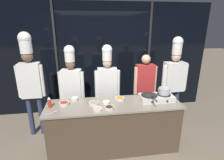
% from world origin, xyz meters
% --- Properties ---
extents(ground_plane, '(24.00, 24.00, 0.00)m').
position_xyz_m(ground_plane, '(0.00, 0.00, 0.00)').
color(ground_plane, '#7F705B').
extents(window_wall_back, '(5.38, 0.09, 2.70)m').
position_xyz_m(window_wall_back, '(0.00, 1.62, 1.35)').
color(window_wall_back, black).
rests_on(window_wall_back, ground_plane).
extents(demo_counter, '(2.32, 0.67, 0.89)m').
position_xyz_m(demo_counter, '(0.00, 0.00, 0.45)').
color(demo_counter, '#4C3D2D').
rests_on(demo_counter, ground_plane).
extents(portable_stove, '(0.59, 0.32, 0.11)m').
position_xyz_m(portable_stove, '(0.77, 0.03, 0.94)').
color(portable_stove, silver).
rests_on(portable_stove, demo_counter).
extents(frying_pan, '(0.29, 0.50, 0.05)m').
position_xyz_m(frying_pan, '(0.63, 0.02, 1.02)').
color(frying_pan, '#232326').
rests_on(frying_pan, portable_stove).
extents(stock_pot, '(0.22, 0.20, 0.12)m').
position_xyz_m(stock_pot, '(0.90, 0.03, 1.06)').
color(stock_pot, '#B7BABF').
rests_on(stock_pot, portable_stove).
extents(squeeze_bottle_chili, '(0.06, 0.06, 0.19)m').
position_xyz_m(squeeze_bottle_chili, '(-1.07, 0.02, 0.98)').
color(squeeze_bottle_chili, red).
rests_on(squeeze_bottle_chili, demo_counter).
extents(prep_bowl_mushrooms, '(0.17, 0.17, 0.04)m').
position_xyz_m(prep_bowl_mushrooms, '(-0.35, 0.02, 0.91)').
color(prep_bowl_mushrooms, silver).
rests_on(prep_bowl_mushrooms, demo_counter).
extents(prep_bowl_garlic, '(0.13, 0.13, 0.04)m').
position_xyz_m(prep_bowl_garlic, '(-0.13, 0.03, 0.91)').
color(prep_bowl_garlic, silver).
rests_on(prep_bowl_garlic, demo_counter).
extents(prep_bowl_shrimp, '(0.15, 0.15, 0.04)m').
position_xyz_m(prep_bowl_shrimp, '(-0.30, -0.20, 0.91)').
color(prep_bowl_shrimp, silver).
rests_on(prep_bowl_shrimp, demo_counter).
extents(prep_bowl_chili_flakes, '(0.17, 0.17, 0.05)m').
position_xyz_m(prep_bowl_chili_flakes, '(-0.85, 0.08, 0.92)').
color(prep_bowl_chili_flakes, silver).
rests_on(prep_bowl_chili_flakes, demo_counter).
extents(prep_bowl_carrots, '(0.17, 0.17, 0.04)m').
position_xyz_m(prep_bowl_carrots, '(0.13, 0.16, 0.91)').
color(prep_bowl_carrots, silver).
rests_on(prep_bowl_carrots, demo_counter).
extents(prep_bowl_soy_glaze, '(0.15, 0.15, 0.05)m').
position_xyz_m(prep_bowl_soy_glaze, '(-0.11, -0.18, 0.91)').
color(prep_bowl_soy_glaze, silver).
rests_on(prep_bowl_soy_glaze, demo_counter).
extents(prep_bowl_rice, '(0.12, 0.12, 0.06)m').
position_xyz_m(prep_bowl_rice, '(-0.68, 0.24, 0.92)').
color(prep_bowl_rice, silver).
rests_on(prep_bowl_rice, demo_counter).
extents(serving_spoon_slotted, '(0.20, 0.14, 0.02)m').
position_xyz_m(serving_spoon_slotted, '(-0.97, -0.16, 0.90)').
color(serving_spoon_slotted, '#B2B5BA').
rests_on(serving_spoon_slotted, demo_counter).
extents(chef_head, '(0.49, 0.23, 2.07)m').
position_xyz_m(chef_head, '(-1.50, 0.65, 1.25)').
color(chef_head, '#2D3856').
rests_on(chef_head, ground_plane).
extents(chef_sous, '(0.50, 0.26, 1.82)m').
position_xyz_m(chef_sous, '(-0.75, 0.66, 1.07)').
color(chef_sous, '#232326').
rests_on(chef_sous, ground_plane).
extents(chef_line, '(0.52, 0.23, 1.82)m').
position_xyz_m(chef_line, '(-0.03, 0.68, 1.06)').
color(chef_line, '#4C4C51').
rests_on(chef_line, ground_plane).
extents(person_guest, '(0.50, 0.22, 1.61)m').
position_xyz_m(person_guest, '(0.76, 0.67, 0.98)').
color(person_guest, '#2D3856').
rests_on(person_guest, ground_plane).
extents(chef_pastry, '(0.58, 0.25, 1.96)m').
position_xyz_m(chef_pastry, '(1.42, 0.69, 1.12)').
color(chef_pastry, '#2D3856').
rests_on(chef_pastry, ground_plane).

